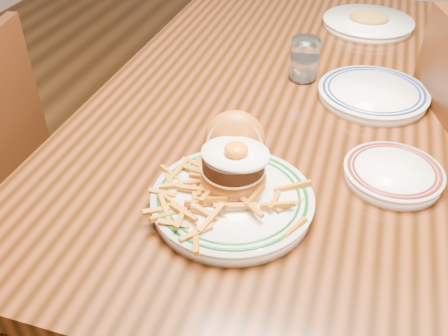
% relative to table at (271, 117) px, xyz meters
% --- Properties ---
extents(floor, '(6.00, 6.00, 0.00)m').
position_rel_table_xyz_m(floor, '(0.00, 0.00, -0.66)').
color(floor, black).
rests_on(floor, ground).
extents(table, '(0.85, 1.60, 0.75)m').
position_rel_table_xyz_m(table, '(0.00, 0.00, 0.00)').
color(table, black).
rests_on(table, floor).
extents(main_plate, '(0.30, 0.32, 0.14)m').
position_rel_table_xyz_m(main_plate, '(0.03, -0.45, 0.13)').
color(main_plate, white).
rests_on(main_plate, table).
extents(side_plate, '(0.19, 0.19, 0.03)m').
position_rel_table_xyz_m(side_plate, '(0.31, -0.30, 0.11)').
color(side_plate, white).
rests_on(side_plate, table).
extents(rear_plate, '(0.27, 0.27, 0.03)m').
position_rel_table_xyz_m(rear_plate, '(0.25, 0.02, 0.10)').
color(rear_plate, white).
rests_on(rear_plate, table).
extents(water_glass, '(0.07, 0.07, 0.11)m').
position_rel_table_xyz_m(water_glass, '(0.06, 0.07, 0.14)').
color(water_glass, white).
rests_on(water_glass, table).
extents(far_plate, '(0.29, 0.29, 0.05)m').
position_rel_table_xyz_m(far_plate, '(0.20, 0.49, 0.11)').
color(far_plate, white).
rests_on(far_plate, table).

